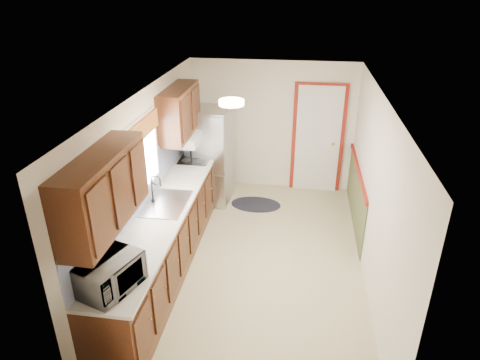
% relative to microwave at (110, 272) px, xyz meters
% --- Properties ---
extents(room_shell, '(3.20, 5.20, 2.52)m').
position_rel_microwave_xyz_m(room_shell, '(1.20, 1.95, 0.06)').
color(room_shell, tan).
rests_on(room_shell, ground).
extents(kitchen_run, '(0.63, 4.00, 2.20)m').
position_rel_microwave_xyz_m(kitchen_run, '(-0.04, 1.66, -0.33)').
color(kitchen_run, '#3C1C0D').
rests_on(kitchen_run, ground).
extents(back_wall_trim, '(1.12, 2.30, 2.08)m').
position_rel_microwave_xyz_m(back_wall_trim, '(2.19, 4.16, -0.25)').
color(back_wall_trim, maroon).
rests_on(back_wall_trim, ground).
extents(ceiling_fixture, '(0.30, 0.30, 0.06)m').
position_rel_microwave_xyz_m(ceiling_fixture, '(0.90, 1.75, 1.22)').
color(ceiling_fixture, '#FFD88C').
rests_on(ceiling_fixture, room_shell).
extents(microwave, '(0.51, 0.68, 0.41)m').
position_rel_microwave_xyz_m(microwave, '(0.00, 0.00, 0.00)').
color(microwave, white).
rests_on(microwave, kitchen_run).
extents(refrigerator, '(0.75, 0.74, 1.71)m').
position_rel_microwave_xyz_m(refrigerator, '(0.18, 3.70, -0.29)').
color(refrigerator, '#B7B7BC').
rests_on(refrigerator, ground).
extents(rug, '(0.90, 0.60, 0.01)m').
position_rel_microwave_xyz_m(rug, '(1.02, 3.61, -1.14)').
color(rug, black).
rests_on(rug, ground).
extents(cooktop, '(0.49, 0.59, 0.02)m').
position_rel_microwave_xyz_m(cooktop, '(0.01, 3.35, -0.19)').
color(cooktop, black).
rests_on(cooktop, kitchen_run).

